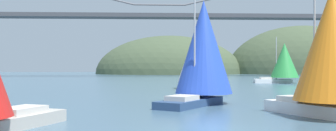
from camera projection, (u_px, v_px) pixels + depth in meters
The scene contains 8 objects.
ground_plane at pixel (204, 128), 20.03m from camera, with size 360.00×360.00×0.00m, color #426075.
headland_center at pixel (169, 74), 155.12m from camera, with size 59.54×44.00×30.98m, color #425138.
headland_right at pixel (302, 74), 157.67m from camera, with size 62.87×44.00×39.63m, color #425138.
suspension_bridge at pixel (160, 11), 114.94m from camera, with size 142.98×6.00×43.21m.
sailboat_orange_sail at pixel (331, 48), 23.58m from camera, with size 6.28×8.22×8.56m.
sailboat_blue_spinnaker at pixel (203, 50), 32.65m from camera, with size 7.90×9.30×9.67m.
sailboat_green_sail at pixel (284, 62), 71.71m from camera, with size 8.52×5.55×8.71m.
sailboat_white_mainsail at pixel (199, 54), 52.82m from camera, with size 7.22×10.61×10.28m.
Camera 1 is at (-2.80, -19.93, 3.25)m, focal length 40.79 mm.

